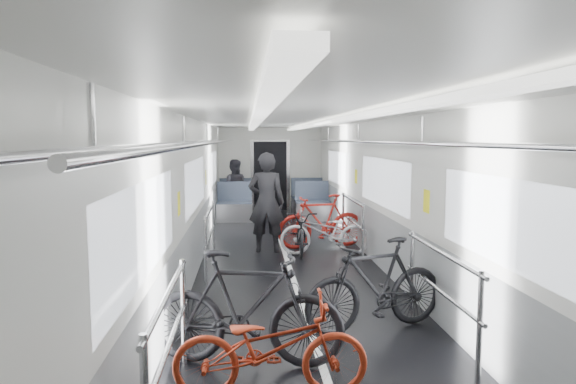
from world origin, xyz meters
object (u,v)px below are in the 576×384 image
at_px(bike_left_mid, 247,308).
at_px(bike_aisle, 301,231).
at_px(bike_right_far, 321,221).
at_px(bike_left_near, 271,347).
at_px(person_seated, 234,188).
at_px(bike_right_mid, 325,232).
at_px(person_standing, 266,202).
at_px(bike_right_near, 376,285).

bearing_deg(bike_left_mid, bike_aisle, -1.14).
distance_m(bike_right_far, bike_aisle, 0.57).
bearing_deg(bike_left_near, bike_aisle, -7.80).
relative_size(bike_right_far, person_seated, 1.12).
distance_m(bike_left_mid, person_seated, 9.13).
xyz_separation_m(bike_right_mid, bike_aisle, (-0.42, 0.24, -0.03)).
height_order(bike_right_mid, bike_aisle, bike_right_mid).
bearing_deg(bike_left_near, person_seated, 3.95).
height_order(bike_left_mid, person_standing, person_standing).
bearing_deg(person_standing, bike_left_mid, 92.04).
bearing_deg(bike_left_mid, bike_right_near, -50.42).
relative_size(bike_right_near, bike_right_far, 0.98).
xyz_separation_m(bike_left_mid, person_seated, (-0.33, 9.12, 0.23)).
bearing_deg(bike_right_mid, bike_left_near, -10.19).
relative_size(bike_left_near, person_seated, 1.03).
bearing_deg(bike_left_near, bike_right_far, -11.54).
bearing_deg(person_seated, person_standing, 105.65).
bearing_deg(bike_right_near, person_seated, 174.60).
height_order(person_standing, person_seated, person_standing).
xyz_separation_m(bike_left_near, bike_right_near, (1.21, 1.37, 0.09)).
bearing_deg(bike_left_near, person_standing, -1.03).
distance_m(bike_right_mid, bike_aisle, 0.48).
bearing_deg(bike_right_far, bike_right_mid, -11.97).
bearing_deg(person_seated, bike_right_mid, 116.87).
bearing_deg(bike_right_near, bike_left_near, -58.70).
bearing_deg(bike_right_far, bike_aisle, -60.75).
xyz_separation_m(bike_left_near, bike_right_mid, (1.22, 5.03, 0.01)).
relative_size(bike_left_near, bike_aisle, 1.04).
height_order(bike_left_near, person_standing, person_standing).
xyz_separation_m(bike_aisle, person_seated, (-1.33, 4.45, 0.37)).
distance_m(bike_aisle, person_standing, 0.82).
height_order(bike_left_mid, bike_right_far, bike_left_mid).
relative_size(bike_right_mid, person_standing, 0.88).
relative_size(bike_left_mid, bike_aisle, 1.19).
xyz_separation_m(bike_right_near, bike_right_mid, (0.01, 3.66, -0.09)).
distance_m(bike_right_near, bike_right_mid, 3.66).
bearing_deg(bike_aisle, bike_left_mid, -98.96).
distance_m(bike_left_mid, person_standing, 4.81).
bearing_deg(bike_aisle, bike_left_near, -95.60).
relative_size(bike_left_near, bike_left_mid, 0.88).
bearing_deg(bike_right_near, bike_right_mid, 162.77).
relative_size(bike_aisle, person_standing, 0.82).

